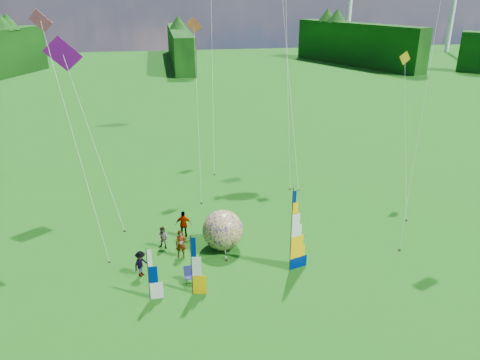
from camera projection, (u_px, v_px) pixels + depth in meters
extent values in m
plane|color=#1F5514|center=(271.00, 300.00, 25.33)|extent=(220.00, 220.00, 0.00)
sphere|color=#090072|center=(223.00, 230.00, 29.91)|extent=(3.42, 3.42, 2.62)
imported|color=#66594C|center=(181.00, 244.00, 29.05)|extent=(0.68, 0.45, 1.84)
imported|color=#66594C|center=(163.00, 238.00, 30.08)|extent=(0.83, 0.66, 1.52)
imported|color=#66594C|center=(141.00, 264.00, 27.19)|extent=(0.95, 1.06, 1.61)
imported|color=#66594C|center=(184.00, 224.00, 31.44)|extent=(1.17, 0.66, 1.89)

